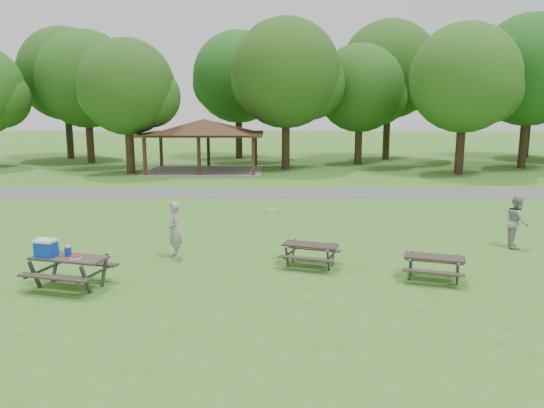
{
  "coord_description": "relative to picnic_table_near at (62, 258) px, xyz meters",
  "views": [
    {
      "loc": [
        1.02,
        -14.72,
        4.87
      ],
      "look_at": [
        1.0,
        4.0,
        1.3
      ],
      "focal_mm": 35.0,
      "sensor_mm": 36.0,
      "label": 1
    }
  ],
  "objects": [
    {
      "name": "tree_row_c",
      "position": [
        -9.29,
        30.15,
        5.74
      ],
      "size": [
        8.19,
        7.8,
        10.67
      ],
      "color": "#311E15",
      "rests_on": "ground"
    },
    {
      "name": "tree_row_d",
      "position": [
        -4.31,
        23.65,
        4.97
      ],
      "size": [
        6.93,
        6.6,
        9.27
      ],
      "color": "#2E2114",
      "rests_on": "ground"
    },
    {
      "name": "tree_deep_c",
      "position": [
        15.71,
        33.15,
        6.64
      ],
      "size": [
        8.82,
        8.4,
        11.9
      ],
      "color": "#302215",
      "rests_on": "ground"
    },
    {
      "name": "tree_deep_d",
      "position": [
        28.71,
        34.65,
        6.22
      ],
      "size": [
        8.4,
        8.0,
        11.27
      ],
      "color": "black",
      "rests_on": "ground"
    },
    {
      "name": "frisbee_catcher",
      "position": [
        13.97,
        4.03,
        0.1
      ],
      "size": [
        0.89,
        1.03,
        1.8
      ],
      "primitive_type": "imported",
      "rotation": [
        0.0,
        0.0,
        1.3
      ],
      "color": "#9A9A9C",
      "rests_on": "ground"
    },
    {
      "name": "tree_row_g",
      "position": [
        18.7,
        23.15,
        5.53
      ],
      "size": [
        7.77,
        7.4,
        10.25
      ],
      "color": "black",
      "rests_on": "ground"
    },
    {
      "name": "tree_row_f",
      "position": [
        12.7,
        29.65,
        5.04
      ],
      "size": [
        7.35,
        7.0,
        9.55
      ],
      "color": "#312016",
      "rests_on": "ground"
    },
    {
      "name": "picnic_table_near",
      "position": [
        0.0,
        0.0,
        0.0
      ],
      "size": [
        2.37,
        2.09,
        1.4
      ],
      "color": "#312924",
      "rests_on": "ground"
    },
    {
      "name": "tree_deep_a",
      "position": [
        -12.29,
        33.65,
        6.33
      ],
      "size": [
        8.4,
        8.0,
        11.38
      ],
      "color": "#2E2014",
      "rests_on": "ground"
    },
    {
      "name": "tree_row_e",
      "position": [
        6.71,
        26.15,
        5.98
      ],
      "size": [
        8.4,
        8.0,
        11.02
      ],
      "color": "black",
      "rests_on": "ground"
    },
    {
      "name": "picnic_table_far",
      "position": [
        10.13,
        0.59,
        -0.28
      ],
      "size": [
        1.95,
        1.74,
        0.7
      ],
      "color": "#2A221E",
      "rests_on": "ground"
    },
    {
      "name": "asphalt_path",
      "position": [
        4.61,
        15.13,
        -0.79
      ],
      "size": [
        120.0,
        3.2,
        0.02
      ],
      "primitive_type": "cube",
      "color": "#4E4D50",
      "rests_on": "ground"
    },
    {
      "name": "picnic_table_middle",
      "position": [
        6.77,
        1.85,
        -0.28
      ],
      "size": [
        1.98,
        1.78,
        0.71
      ],
      "color": "black",
      "rests_on": "ground"
    },
    {
      "name": "pavilion",
      "position": [
        0.61,
        25.13,
        2.26
      ],
      "size": [
        8.6,
        7.01,
        3.76
      ],
      "color": "#392115",
      "rests_on": "ground"
    },
    {
      "name": "tree_deep_b",
      "position": [
        2.71,
        34.15,
        6.08
      ],
      "size": [
        8.4,
        8.0,
        11.13
      ],
      "color": "black",
      "rests_on": "ground"
    },
    {
      "name": "tree_row_h",
      "position": [
        24.71,
        26.65,
        6.22
      ],
      "size": [
        8.61,
        8.2,
        11.37
      ],
      "color": "black",
      "rests_on": "ground"
    },
    {
      "name": "frisbee_thrower",
      "position": [
        2.5,
        2.76,
        0.1
      ],
      "size": [
        0.66,
        0.78,
        1.81
      ],
      "primitive_type": "imported",
      "rotation": [
        0.0,
        0.0,
        -1.16
      ],
      "color": "#969699",
      "rests_on": "ground"
    },
    {
      "name": "ground",
      "position": [
        4.61,
        1.13,
        -0.8
      ],
      "size": [
        160.0,
        160.0,
        0.0
      ],
      "primitive_type": "plane",
      "color": "#356C1F",
      "rests_on": "ground"
    },
    {
      "name": "frisbee_in_flight",
      "position": [
        5.59,
        3.1,
        0.74
      ],
      "size": [
        0.31,
        0.31,
        0.02
      ],
      "color": "yellow",
      "rests_on": "ground"
    }
  ]
}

